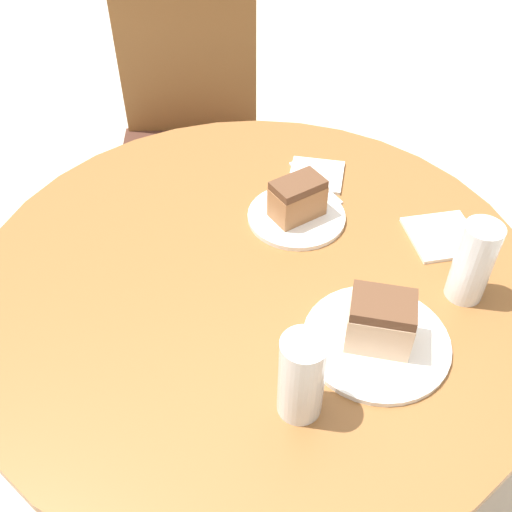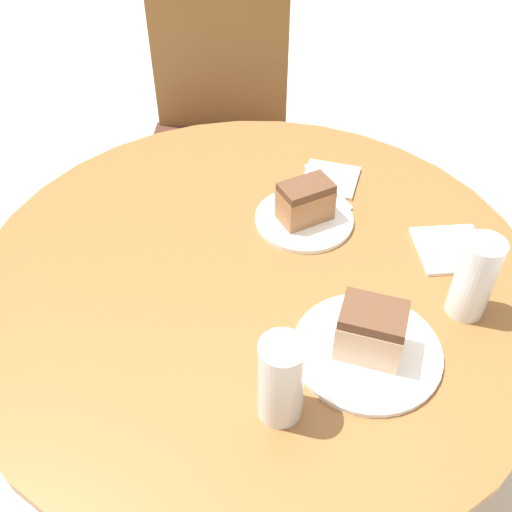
{
  "view_description": "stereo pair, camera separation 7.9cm",
  "coord_description": "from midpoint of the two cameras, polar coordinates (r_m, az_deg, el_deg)",
  "views": [
    {
      "loc": [
        -0.15,
        -0.77,
        1.54
      ],
      "look_at": [
        0.0,
        0.0,
        0.79
      ],
      "focal_mm": 42.0,
      "sensor_mm": 36.0,
      "label": 1
    },
    {
      "loc": [
        -0.07,
        -0.78,
        1.54
      ],
      "look_at": [
        0.0,
        0.0,
        0.79
      ],
      "focal_mm": 42.0,
      "sensor_mm": 36.0,
      "label": 2
    }
  ],
  "objects": [
    {
      "name": "ground_plane",
      "position": [
        1.73,
        -1.39,
        -19.22
      ],
      "size": [
        8.0,
        8.0,
        0.0
      ],
      "primitive_type": "plane",
      "color": "beige"
    },
    {
      "name": "table",
      "position": [
        1.24,
        -1.84,
        -7.11
      ],
      "size": [
        1.06,
        1.06,
        0.75
      ],
      "color": "brown",
      "rests_on": "ground_plane"
    },
    {
      "name": "chair",
      "position": [
        1.96,
        -7.37,
        10.73
      ],
      "size": [
        0.51,
        0.47,
        0.9
      ],
      "rotation": [
        0.0,
        0.0,
        -0.14
      ],
      "color": "brown",
      "rests_on": "ground_plane"
    },
    {
      "name": "plate_near",
      "position": [
        1.22,
        2.02,
        3.74
      ],
      "size": [
        0.2,
        0.2,
        0.01
      ],
      "color": "white",
      "rests_on": "table"
    },
    {
      "name": "plate_far",
      "position": [
        1.01,
        9.15,
        -8.12
      ],
      "size": [
        0.24,
        0.24,
        0.01
      ],
      "color": "white",
      "rests_on": "table"
    },
    {
      "name": "cake_slice_near",
      "position": [
        1.19,
        2.08,
        5.44
      ],
      "size": [
        0.12,
        0.1,
        0.08
      ],
      "rotation": [
        0.0,
        0.0,
        5.1
      ],
      "color": "#9E6B42",
      "rests_on": "plate_near"
    },
    {
      "name": "cake_slice_far",
      "position": [
        0.97,
        9.49,
        -6.23
      ],
      "size": [
        0.12,
        0.11,
        0.09
      ],
      "rotation": [
        0.0,
        0.0,
        1.18
      ],
      "color": "beige",
      "rests_on": "plate_far"
    },
    {
      "name": "glass_lemonade",
      "position": [
        0.88,
        1.7,
        -11.93
      ],
      "size": [
        0.07,
        0.07,
        0.15
      ],
      "color": "beige",
      "rests_on": "table"
    },
    {
      "name": "glass_water",
      "position": [
        1.07,
        17.97,
        -0.87
      ],
      "size": [
        0.07,
        0.07,
        0.16
      ],
      "color": "silver",
      "rests_on": "table"
    },
    {
      "name": "napkin_stack",
      "position": [
        1.22,
        15.59,
        1.77
      ],
      "size": [
        0.13,
        0.13,
        0.01
      ],
      "rotation": [
        0.0,
        0.0,
        0.0
      ],
      "color": "silver",
      "rests_on": "table"
    },
    {
      "name": "fork",
      "position": [
        1.32,
        3.92,
        6.95
      ],
      "size": [
        0.08,
        0.17,
        0.0
      ],
      "rotation": [
        0.0,
        0.0,
        1.93
      ],
      "color": "silver",
      "rests_on": "table"
    },
    {
      "name": "napkin_side",
      "position": [
        1.34,
        4.06,
        7.64
      ],
      "size": [
        0.15,
        0.15,
        0.01
      ],
      "rotation": [
        0.0,
        0.0,
        -0.38
      ],
      "color": "silver",
      "rests_on": "table"
    }
  ]
}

